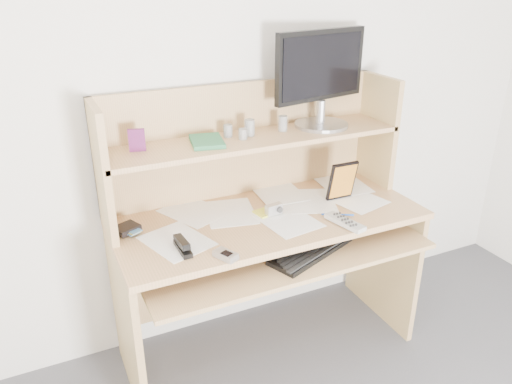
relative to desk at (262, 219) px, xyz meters
name	(u,v)px	position (x,y,z in m)	size (l,w,h in m)	color
back_wall	(240,92)	(0.00, 0.24, 0.56)	(3.60, 0.04, 2.50)	silver
desk	(262,219)	(0.00, 0.00, 0.00)	(1.40, 0.70, 1.30)	tan
paper_clutter	(269,215)	(0.00, -0.08, 0.06)	(1.32, 0.54, 0.01)	white
keyboard	(311,250)	(0.09, -0.30, -0.03)	(0.45, 0.29, 0.03)	black
tv_remote	(345,222)	(0.25, -0.31, 0.07)	(0.06, 0.20, 0.02)	#ABACA6
flip_phone	(226,254)	(-0.32, -0.34, 0.07)	(0.05, 0.10, 0.03)	#A7A6A9
stapler	(183,245)	(-0.45, -0.22, 0.08)	(0.04, 0.14, 0.04)	black
wallet	(127,229)	(-0.62, 0.03, 0.07)	(0.10, 0.08, 0.03)	black
sticky_note_pad	(265,213)	(-0.01, -0.06, 0.06)	(0.08, 0.08, 0.01)	yellow
digital_camera	(274,209)	(0.02, -0.09, 0.09)	(0.08, 0.03, 0.05)	#B3B3B6
game_case	(342,181)	(0.38, -0.08, 0.16)	(0.14, 0.02, 0.19)	black
blue_pen	(338,215)	(0.27, -0.22, 0.07)	(0.01, 0.01, 0.15)	blue
card_box	(137,140)	(-0.53, 0.10, 0.43)	(0.07, 0.02, 0.09)	#A3152B
shelf_book	(207,141)	(-0.23, 0.07, 0.40)	(0.13, 0.19, 0.02)	#388E49
chip_stack_a	(228,131)	(-0.11, 0.12, 0.41)	(0.04, 0.04, 0.06)	black
chip_stack_b	(250,128)	(-0.02, 0.09, 0.42)	(0.05, 0.05, 0.07)	silver
chip_stack_c	(243,134)	(-0.07, 0.06, 0.41)	(0.04, 0.04, 0.05)	black
chip_stack_d	(283,123)	(0.15, 0.09, 0.42)	(0.04, 0.04, 0.07)	white
monitor	(321,76)	(0.36, 0.11, 0.62)	(0.51, 0.26, 0.45)	#A0A1A5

